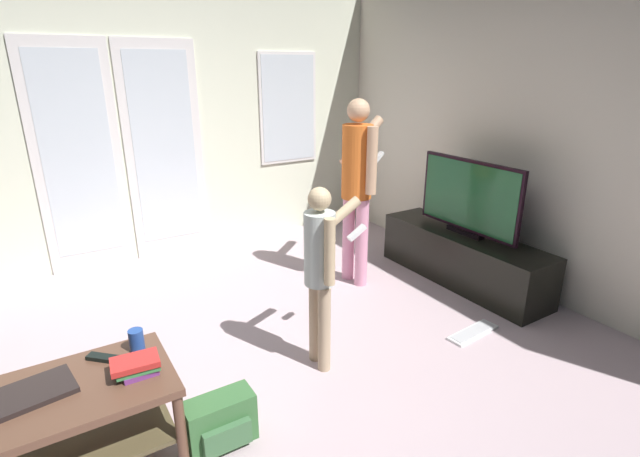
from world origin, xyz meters
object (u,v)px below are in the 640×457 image
Objects in this scene: tv_stand at (463,258)px; coffee_table at (57,417)px; loose_keyboard at (473,332)px; book_stack at (137,366)px; tv_remote_black at (104,358)px; person_child at (321,263)px; person_adult at (358,177)px; cup_by_laptop at (136,340)px; flat_screen_tv at (469,197)px; backpack at (221,422)px; laptop_closed at (31,393)px.

coffee_table is at bearing -171.21° from tv_stand.
loose_keyboard is 1.96× the size of book_stack.
coffee_table is at bearing -103.61° from tv_remote_black.
tv_stand is 0.93m from loose_keyboard.
tv_stand is 1.36× the size of person_child.
person_adult is 1.35× the size of person_child.
tv_remote_black is (-2.39, 0.33, 0.47)m from loose_keyboard.
flat_screen_tv is at bearing 6.96° from cup_by_laptop.
flat_screen_tv is at bearing 48.28° from loose_keyboard.
backpack is 1.94m from loose_keyboard.
coffee_table is at bearing -157.28° from person_adult.
laptop_closed reaches higher than tv_stand.
laptop_closed reaches higher than coffee_table.
tv_remote_black is (-1.26, 0.04, -0.24)m from person_child.
cup_by_laptop reaches higher than book_stack.
person_child is 2.67× the size of loose_keyboard.
laptop_closed is 0.34m from tv_remote_black.
tv_remote_black is at bearing -158.46° from person_adult.
loose_keyboard is at bearing -8.42° from cup_by_laptop.
laptop_closed is at bearing 154.82° from coffee_table.
tv_remote_black is (-3.00, -0.35, 0.25)m from tv_stand.
cup_by_laptop is 0.68× the size of tv_remote_black.
laptop_closed is (-2.71, 0.21, 0.47)m from loose_keyboard.
person_adult is 1.54m from loose_keyboard.
backpack is at bearing -25.89° from laptop_closed.
backpack is 1.02× the size of laptop_closed.
flat_screen_tv is at bearing -0.84° from laptop_closed.
tv_remote_black reaches higher than loose_keyboard.
coffee_table is 0.47m from cup_by_laptop.
flat_screen_tv reaches higher than tv_stand.
flat_screen_tv is 3.36m from laptop_closed.
coffee_table is at bearing -171.14° from flat_screen_tv.
flat_screen_tv is at bearing 114.58° from tv_stand.
tv_remote_black is (-3.00, -0.35, -0.31)m from flat_screen_tv.
laptop_closed is 2.05× the size of tv_remote_black.
tv_remote_black is at bearing 178.33° from person_child.
loose_keyboard is 2.76m from laptop_closed.
backpack is at bearing -179.15° from loose_keyboard.
book_stack reaches higher than tv_remote_black.
backpack is 0.79× the size of loose_keyboard.
tv_remote_black is at bearing 172.27° from loose_keyboard.
cup_by_laptop is (-2.83, -0.35, -0.26)m from flat_screen_tv.
tv_stand is at bearing 10.89° from book_stack.
person_child is 1.37m from loose_keyboard.
person_adult reaches higher than loose_keyboard.
loose_keyboard is at bearing -14.27° from person_child.
loose_keyboard is (1.13, -0.29, -0.71)m from person_child.
tv_remote_black is at bearing -173.31° from flat_screen_tv.
coffee_table is 0.75m from backpack.
laptop_closed is at bearing -115.79° from tv_remote_black.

